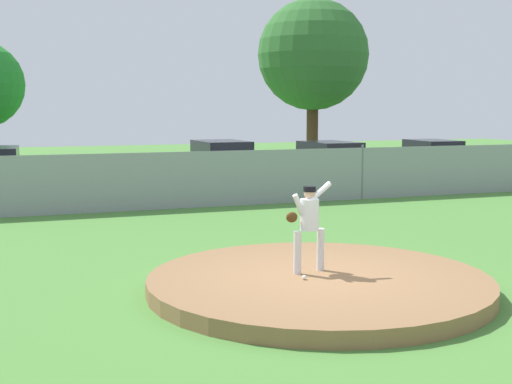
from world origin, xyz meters
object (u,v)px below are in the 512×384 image
Objects in this scene: pitcher_youth at (309,220)px; baseball at (304,277)px; parked_car_slate at (432,162)px; parked_car_champagne at (330,163)px; parked_car_silver at (221,165)px.

baseball is at bearing -121.39° from pitcher_youth.
parked_car_champagne is at bearing 172.81° from parked_car_slate.
parked_car_silver is at bearing 178.62° from parked_car_champagne.
parked_car_champagne is (-4.47, 0.56, 0.01)m from parked_car_slate.
parked_car_slate is at bearing 49.20° from pitcher_youth.
pitcher_youth reaches higher than parked_car_silver.
pitcher_youth reaches higher than baseball.
baseball is 0.02× the size of parked_car_silver.
parked_car_slate reaches higher than parked_car_champagne.
parked_car_slate is (11.98, 13.87, -0.36)m from pitcher_youth.
baseball is (-0.28, -0.45, -0.86)m from pitcher_youth.
parked_car_slate is 0.92× the size of parked_car_champagne.
parked_car_silver is at bearing 175.72° from parked_car_slate.
pitcher_youth reaches higher than parked_car_slate.
parked_car_silver is (3.27, 15.00, 0.55)m from baseball.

